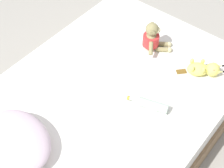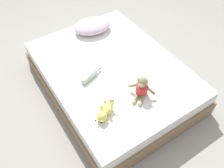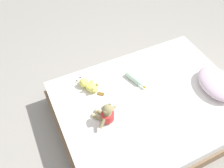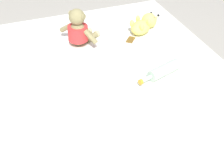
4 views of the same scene
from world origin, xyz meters
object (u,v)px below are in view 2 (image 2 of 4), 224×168
object	(u,v)px
bed	(112,77)
plush_monkey	(142,88)
plush_yellow_creature	(105,112)
pillow	(92,26)
glass_bottle	(90,77)

from	to	relation	value
bed	plush_monkey	xyz separation A→B (m)	(0.02, -0.51, 0.28)
bed	plush_yellow_creature	xyz separation A→B (m)	(-0.42, -0.52, 0.23)
pillow	plush_yellow_creature	world-z (taller)	pillow
bed	glass_bottle	world-z (taller)	glass_bottle
plush_monkey	plush_yellow_creature	world-z (taller)	plush_monkey
bed	pillow	world-z (taller)	pillow
bed	glass_bottle	size ratio (longest dim) A/B	6.95
plush_monkey	plush_yellow_creature	xyz separation A→B (m)	(-0.44, -0.01, -0.05)
pillow	glass_bottle	size ratio (longest dim) A/B	1.96
bed	plush_yellow_creature	distance (m)	0.71
plush_monkey	glass_bottle	distance (m)	0.58
plush_yellow_creature	glass_bottle	size ratio (longest dim) A/B	1.09
plush_monkey	bed	bearing A→B (deg)	92.44
plush_yellow_creature	bed	bearing A→B (deg)	51.13
bed	plush_yellow_creature	size ratio (longest dim) A/B	6.38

